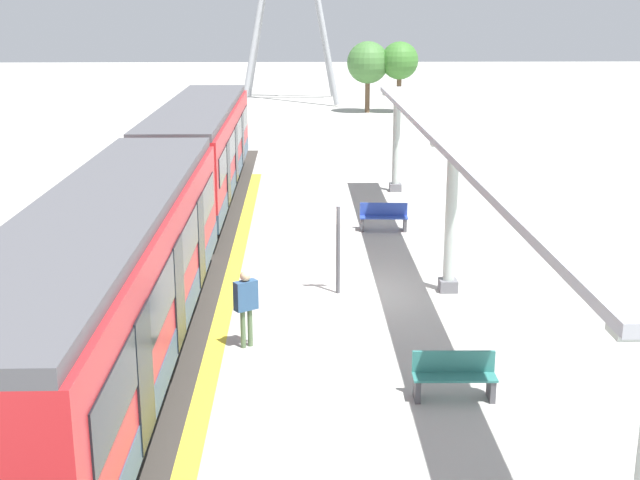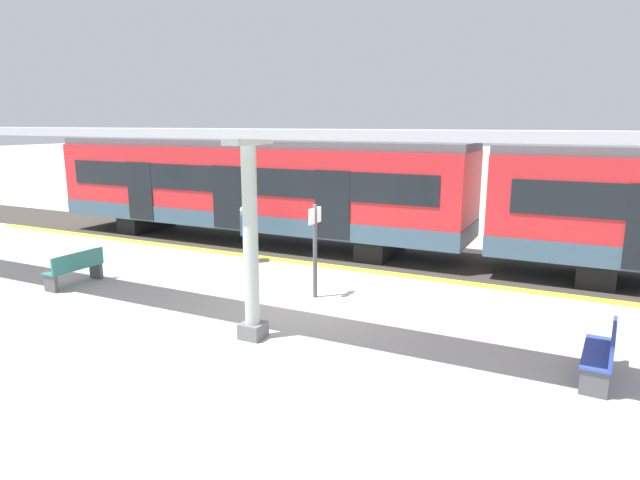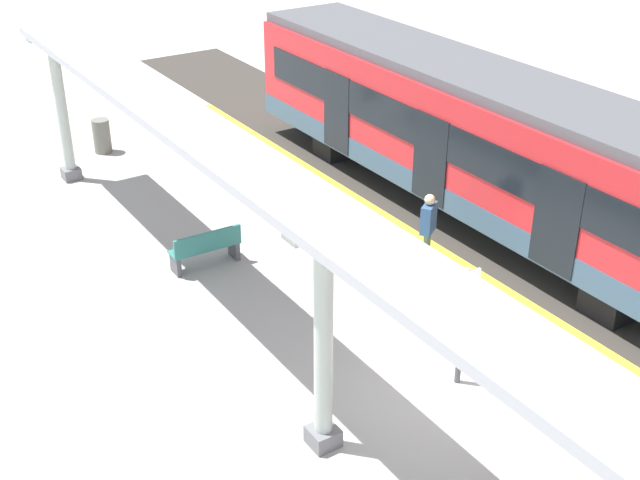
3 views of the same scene
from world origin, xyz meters
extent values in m
plane|color=#ABAAA3|center=(0.00, 0.00, 0.00)|extent=(176.00, 176.00, 0.00)
cube|color=yellow|center=(-2.86, 0.00, 0.00)|extent=(0.40, 30.65, 0.01)
cube|color=#38332D|center=(-4.66, 0.00, 0.00)|extent=(3.20, 42.65, 0.01)
cube|color=red|center=(-4.66, -4.79, 1.94)|extent=(2.60, 14.82, 2.60)
cube|color=#365169|center=(-4.66, -4.79, 0.92)|extent=(2.63, 14.84, 0.55)
cube|color=#515156|center=(-4.66, -4.79, 3.36)|extent=(2.39, 14.82, 0.24)
cube|color=black|center=(-3.34, -4.79, 2.25)|extent=(0.03, 13.64, 0.84)
cube|color=black|center=(-3.34, -8.50, 1.69)|extent=(0.04, 1.10, 2.00)
cube|color=black|center=(-3.34, -4.79, 1.69)|extent=(0.04, 1.10, 2.00)
cube|color=black|center=(-3.34, -1.09, 1.69)|extent=(0.04, 1.10, 2.00)
cube|color=black|center=(-4.66, -0.05, 0.32)|extent=(2.21, 0.90, 0.64)
cube|color=black|center=(-4.66, -9.53, 0.32)|extent=(2.21, 0.90, 0.64)
cube|color=black|center=(-4.66, 5.89, 0.32)|extent=(2.21, 0.90, 0.64)
cube|color=slate|center=(2.61, 0.04, 0.15)|extent=(0.44, 0.44, 0.30)
cylinder|color=#B2BEB5|center=(2.61, 0.04, 1.97)|extent=(0.28, 0.28, 3.35)
cube|color=#B2BEB5|center=(2.61, 0.04, 3.71)|extent=(1.10, 0.36, 0.12)
cube|color=#A8AAB2|center=(2.61, -0.06, 3.85)|extent=(1.20, 24.52, 0.16)
cube|color=#2F766F|center=(1.68, -5.94, 0.44)|extent=(1.51, 0.47, 0.04)
cube|color=#2F766F|center=(1.68, -5.75, 0.66)|extent=(1.50, 0.09, 0.40)
cube|color=#4C4C51|center=(2.35, -5.95, 0.21)|extent=(0.11, 0.40, 0.42)
cube|color=#4C4C51|center=(1.01, -5.93, 0.21)|extent=(0.11, 0.40, 0.42)
cube|color=#2C47A8|center=(1.58, 5.92, 0.44)|extent=(1.52, 0.52, 0.04)
cube|color=#2C47A8|center=(1.59, 6.11, 0.66)|extent=(1.50, 0.14, 0.40)
cube|color=#4C4C51|center=(2.25, 5.88, 0.21)|extent=(0.12, 0.40, 0.42)
cube|color=#4C4C51|center=(0.91, 5.95, 0.21)|extent=(0.12, 0.40, 0.42)
cylinder|color=#4C4C51|center=(-0.14, -0.02, 1.10)|extent=(0.10, 0.10, 2.20)
cube|color=silver|center=(-0.14, -0.02, 1.95)|extent=(0.56, 0.04, 0.36)
cylinder|color=#556F48|center=(-2.27, -3.44, 0.41)|extent=(0.11, 0.11, 0.82)
cylinder|color=#556F48|center=(-2.13, -3.35, 0.41)|extent=(0.11, 0.11, 0.82)
cube|color=#30557E|center=(-2.20, -3.39, 1.13)|extent=(0.52, 0.44, 0.62)
sphere|color=beige|center=(-2.20, -3.39, 1.55)|extent=(0.22, 0.22, 0.22)
camera|label=1|loc=(-1.10, -19.82, 6.87)|focal=47.48mm
camera|label=2|loc=(10.83, 5.55, 4.04)|focal=30.64mm
camera|label=3|loc=(7.99, 8.30, 8.77)|focal=47.02mm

